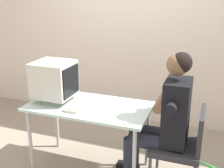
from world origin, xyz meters
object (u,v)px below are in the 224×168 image
object	(u,v)px
keyboard	(80,102)
office_chair	(183,143)
person_seated	(164,117)
desk	(89,111)
crt_monitor	(54,80)

from	to	relation	value
keyboard	office_chair	world-z (taller)	office_chair
keyboard	office_chair	distance (m)	1.06
person_seated	office_chair	bearing A→B (deg)	0.00
desk	office_chair	size ratio (longest dim) A/B	1.49
crt_monitor	person_seated	bearing A→B (deg)	1.38
crt_monitor	keyboard	world-z (taller)	crt_monitor
office_chair	keyboard	bearing A→B (deg)	-178.86
crt_monitor	office_chair	size ratio (longest dim) A/B	0.50
keyboard	desk	bearing A→B (deg)	-1.89
desk	person_seated	size ratio (longest dim) A/B	0.92
desk	person_seated	xyz separation A→B (m)	(0.74, 0.02, 0.05)
keyboard	office_chair	bearing A→B (deg)	1.14
office_chair	person_seated	size ratio (longest dim) A/B	0.62
office_chair	person_seated	world-z (taller)	person_seated
office_chair	crt_monitor	bearing A→B (deg)	-178.82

